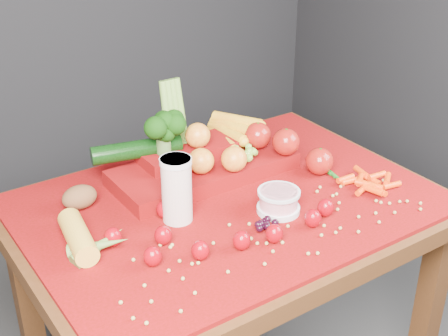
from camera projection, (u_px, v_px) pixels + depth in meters
table at (228, 234)px, 1.69m from camera, size 1.10×0.80×0.75m
red_cloth at (228, 202)px, 1.65m from camera, size 1.05×0.75×0.01m
milk_glass at (177, 187)px, 1.52m from camera, size 0.08×0.08×0.17m
yogurt_bowl at (279, 200)px, 1.58m from camera, size 0.11×0.11×0.06m
strawberry_scatter at (218, 230)px, 1.47m from camera, size 0.54×0.28×0.05m
dark_grape_cluster at (267, 225)px, 1.51m from camera, size 0.06×0.05×0.03m
soybean_scatter at (275, 234)px, 1.50m from camera, size 0.84×0.24×0.01m
corn_ear at (92, 243)px, 1.43m from camera, size 0.21×0.25×0.06m
potato at (79, 197)px, 1.60m from camera, size 0.09×0.07×0.06m
baby_carrot_pile at (369, 180)px, 1.71m from camera, size 0.18×0.17×0.03m
green_bean_pile at (325, 168)px, 1.80m from camera, size 0.14×0.12×0.01m
produce_mound at (210, 155)px, 1.75m from camera, size 0.61×0.36×0.27m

